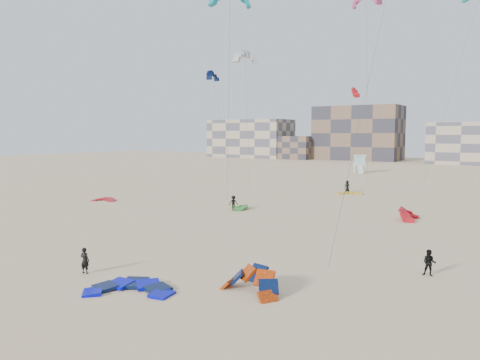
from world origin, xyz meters
The scene contains 19 objects.
ground centered at (0.00, 0.00, 0.00)m, with size 320.00×320.00×0.00m, color #D1B58C.
kite_ground_blue centered at (3.17, -3.23, 0.00)m, with size 4.45×4.64×0.66m, color #0310E7, non-canonical shape.
kite_ground_orange centered at (8.88, 0.18, 0.00)m, with size 3.54×2.90×2.17m, color #FA4105, non-canonical shape.
kite_ground_red centered at (-25.59, 20.18, 0.00)m, with size 3.03×3.18×0.68m, color red, non-canonical shape.
kite_ground_green centered at (-7.29, 24.07, 0.00)m, with size 3.05×3.16×0.87m, color green, non-canonical shape.
kite_ground_red_far centered at (11.11, 27.37, 0.00)m, with size 3.43×2.87×2.09m, color red, non-canonical shape.
kite_ground_yellow centered at (-1.02, 44.13, 0.00)m, with size 3.31×3.47×0.41m, color #EAB20E, non-canonical shape.
kitesurfer_main centered at (-1.67, -2.31, 0.82)m, with size 0.60×0.39×1.64m, color black.
kitesurfer_b centered at (16.50, 8.67, 0.81)m, with size 0.79×0.62×1.63m, color black.
kitesurfer_c centered at (-7.45, 23.28, 0.82)m, with size 1.06×0.61×1.64m, color black.
kitesurfer_e centered at (-2.02, 45.88, 0.89)m, with size 0.87×0.57×1.79m, color black.
kite_fly_grey centered at (-12.15, 33.30, 18.81)m, with size 4.85×5.05×19.19m.
kite_fly_pink centered at (0.32, 45.40, 27.34)m, with size 4.32×6.93×27.54m.
kite_fly_navy centered at (-25.03, 43.61, 18.26)m, with size 4.19×4.32×18.46m.
kite_fly_red centered at (-6.52, 61.77, 15.98)m, with size 4.81×6.54×16.44m.
lifeguard_tower_far centered at (-12.06, 81.76, 1.98)m, with size 3.72×5.96×4.00m.
condo_west_a centered at (-70.00, 130.00, 7.00)m, with size 30.00×15.00×14.00m, color tan.
condo_west_b centered at (-30.00, 134.00, 9.00)m, with size 28.00×14.00×18.00m, color brown.
condo_fill_left centered at (-50.00, 128.00, 4.00)m, with size 12.00×10.00×8.00m, color brown.
Camera 1 is at (21.76, -21.05, 8.63)m, focal length 35.00 mm.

